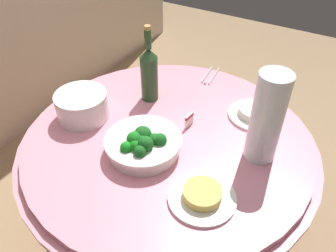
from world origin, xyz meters
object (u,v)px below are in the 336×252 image
object	(u,v)px
plate_stack	(82,106)
food_plate_rice	(255,113)
broccoli_bowl	(143,144)
wine_bottle	(149,73)
decorative_fruit_vase	(266,120)
serving_tongs	(210,76)
food_plate_noodles	(202,196)
label_placard_front	(189,119)

from	to	relation	value
plate_stack	food_plate_rice	world-z (taller)	plate_stack
broccoli_bowl	food_plate_rice	distance (m)	0.50
broccoli_bowl	wine_bottle	distance (m)	0.36
decorative_fruit_vase	serving_tongs	xyz separation A→B (m)	(0.40, 0.38, -0.16)
broccoli_bowl	serving_tongs	world-z (taller)	broccoli_bowl
serving_tongs	food_plate_noodles	xyz separation A→B (m)	(-0.69, -0.29, 0.01)
wine_bottle	serving_tongs	bearing A→B (deg)	-27.16
broccoli_bowl	wine_bottle	xyz separation A→B (m)	(0.31, 0.17, 0.09)
food_plate_noodles	label_placard_front	distance (m)	0.37
plate_stack	serving_tongs	distance (m)	0.64
food_plate_noodles	label_placard_front	size ratio (longest dim) A/B	4.00
broccoli_bowl	decorative_fruit_vase	world-z (taller)	decorative_fruit_vase
wine_bottle	decorative_fruit_vase	size ratio (longest dim) A/B	0.99
serving_tongs	label_placard_front	distance (m)	0.39
plate_stack	label_placard_front	distance (m)	0.44
broccoli_bowl	decorative_fruit_vase	xyz separation A→B (m)	(0.20, -0.37, 0.12)
plate_stack	wine_bottle	distance (m)	0.31
decorative_fruit_vase	food_plate_rice	size ratio (longest dim) A/B	1.55
wine_bottle	label_placard_front	xyz separation A→B (m)	(-0.08, -0.24, -0.10)
serving_tongs	food_plate_rice	size ratio (longest dim) A/B	0.76
plate_stack	wine_bottle	xyz separation A→B (m)	(0.25, -0.16, 0.07)
wine_bottle	food_plate_rice	xyz separation A→B (m)	(0.11, -0.45, -0.11)
wine_bottle	food_plate_noodles	xyz separation A→B (m)	(-0.39, -0.45, -0.11)
food_plate_rice	serving_tongs	bearing A→B (deg)	56.77
wine_bottle	food_plate_rice	distance (m)	0.47
plate_stack	decorative_fruit_vase	world-z (taller)	decorative_fruit_vase
wine_bottle	food_plate_rice	size ratio (longest dim) A/B	1.53
broccoli_bowl	decorative_fruit_vase	size ratio (longest dim) A/B	0.82
broccoli_bowl	serving_tongs	bearing A→B (deg)	1.34
wine_bottle	food_plate_noodles	world-z (taller)	wine_bottle
decorative_fruit_vase	label_placard_front	bearing A→B (deg)	85.86
label_placard_front	wine_bottle	bearing A→B (deg)	70.51
food_plate_rice	food_plate_noodles	bearing A→B (deg)	-179.97
broccoli_bowl	food_plate_noodles	world-z (taller)	broccoli_bowl
plate_stack	serving_tongs	world-z (taller)	plate_stack
plate_stack	decorative_fruit_vase	distance (m)	0.72
decorative_fruit_vase	serving_tongs	distance (m)	0.58
food_plate_rice	plate_stack	bearing A→B (deg)	120.49
decorative_fruit_vase	food_plate_rice	xyz separation A→B (m)	(0.21, 0.09, -0.14)
serving_tongs	decorative_fruit_vase	bearing A→B (deg)	-136.69
wine_bottle	broccoli_bowl	bearing A→B (deg)	-151.27
plate_stack	broccoli_bowl	bearing A→B (deg)	-99.32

